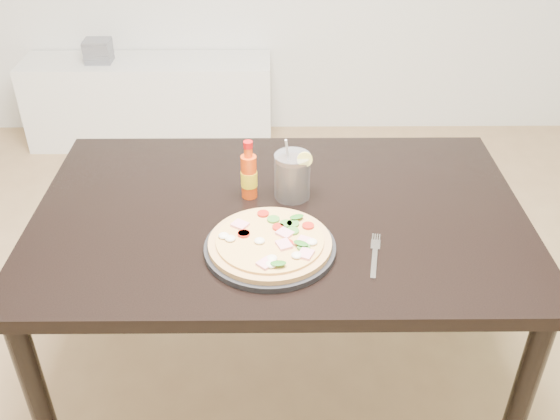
{
  "coord_description": "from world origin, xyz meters",
  "views": [
    {
      "loc": [
        -0.07,
        -1.31,
        1.74
      ],
      "look_at": [
        -0.06,
        0.06,
        0.83
      ],
      "focal_mm": 40.0,
      "sensor_mm": 36.0,
      "label": 1
    }
  ],
  "objects_px": {
    "plate": "(270,248)",
    "media_console": "(151,102)",
    "pizza": "(271,242)",
    "cola_cup": "(292,177)",
    "fork": "(375,254)",
    "dining_table": "(280,234)",
    "hot_sauce_bottle": "(249,175)"
  },
  "relations": [
    {
      "from": "dining_table",
      "to": "pizza",
      "type": "distance_m",
      "value": 0.22
    },
    {
      "from": "hot_sauce_bottle",
      "to": "fork",
      "type": "relative_size",
      "value": 0.96
    },
    {
      "from": "hot_sauce_bottle",
      "to": "media_console",
      "type": "bearing_deg",
      "value": 109.71
    },
    {
      "from": "pizza",
      "to": "media_console",
      "type": "xyz_separation_m",
      "value": [
        -0.71,
        2.08,
        -0.53
      ]
    },
    {
      "from": "pizza",
      "to": "fork",
      "type": "bearing_deg",
      "value": -4.45
    },
    {
      "from": "dining_table",
      "to": "fork",
      "type": "relative_size",
      "value": 7.45
    },
    {
      "from": "dining_table",
      "to": "pizza",
      "type": "height_order",
      "value": "pizza"
    },
    {
      "from": "fork",
      "to": "media_console",
      "type": "bearing_deg",
      "value": 125.47
    },
    {
      "from": "pizza",
      "to": "dining_table",
      "type": "bearing_deg",
      "value": 82.51
    },
    {
      "from": "dining_table",
      "to": "hot_sauce_bottle",
      "type": "relative_size",
      "value": 7.74
    },
    {
      "from": "plate",
      "to": "hot_sauce_bottle",
      "type": "bearing_deg",
      "value": 103.17
    },
    {
      "from": "dining_table",
      "to": "fork",
      "type": "xyz_separation_m",
      "value": [
        0.24,
        -0.21,
        0.09
      ]
    },
    {
      "from": "dining_table",
      "to": "plate",
      "type": "bearing_deg",
      "value": -97.99
    },
    {
      "from": "plate",
      "to": "media_console",
      "type": "bearing_deg",
      "value": 108.9
    },
    {
      "from": "media_console",
      "to": "plate",
      "type": "bearing_deg",
      "value": -71.1
    },
    {
      "from": "plate",
      "to": "media_console",
      "type": "relative_size",
      "value": 0.25
    },
    {
      "from": "pizza",
      "to": "cola_cup",
      "type": "xyz_separation_m",
      "value": [
        0.06,
        0.26,
        0.04
      ]
    },
    {
      "from": "pizza",
      "to": "plate",
      "type": "bearing_deg",
      "value": 153.6
    },
    {
      "from": "plate",
      "to": "pizza",
      "type": "height_order",
      "value": "pizza"
    },
    {
      "from": "plate",
      "to": "media_console",
      "type": "xyz_separation_m",
      "value": [
        -0.71,
        2.08,
        -0.51
      ]
    },
    {
      "from": "dining_table",
      "to": "fork",
      "type": "height_order",
      "value": "fork"
    },
    {
      "from": "pizza",
      "to": "hot_sauce_bottle",
      "type": "bearing_deg",
      "value": 103.46
    },
    {
      "from": "hot_sauce_bottle",
      "to": "fork",
      "type": "distance_m",
      "value": 0.44
    },
    {
      "from": "cola_cup",
      "to": "pizza",
      "type": "bearing_deg",
      "value": -103.2
    },
    {
      "from": "dining_table",
      "to": "hot_sauce_bottle",
      "type": "distance_m",
      "value": 0.19
    },
    {
      "from": "plate",
      "to": "fork",
      "type": "xyz_separation_m",
      "value": [
        0.27,
        -0.02,
        -0.01
      ]
    },
    {
      "from": "plate",
      "to": "cola_cup",
      "type": "xyz_separation_m",
      "value": [
        0.06,
        0.26,
        0.06
      ]
    },
    {
      "from": "pizza",
      "to": "media_console",
      "type": "relative_size",
      "value": 0.23
    },
    {
      "from": "dining_table",
      "to": "plate",
      "type": "relative_size",
      "value": 4.08
    },
    {
      "from": "plate",
      "to": "fork",
      "type": "relative_size",
      "value": 1.83
    },
    {
      "from": "dining_table",
      "to": "media_console",
      "type": "xyz_separation_m",
      "value": [
        -0.74,
        1.89,
        -0.42
      ]
    },
    {
      "from": "fork",
      "to": "media_console",
      "type": "distance_m",
      "value": 2.38
    }
  ]
}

